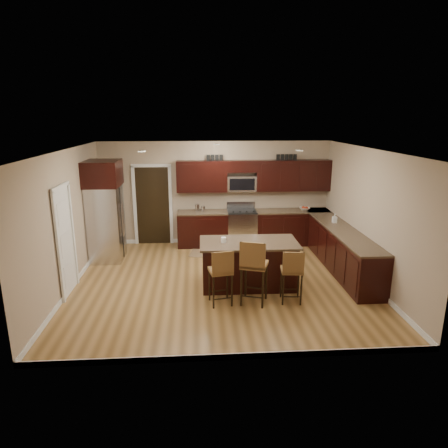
{
  "coord_description": "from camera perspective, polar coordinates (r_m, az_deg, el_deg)",
  "views": [
    {
      "loc": [
        -0.47,
        -7.64,
        3.32
      ],
      "look_at": [
        0.07,
        0.4,
        1.13
      ],
      "focal_mm": 32.0,
      "sensor_mm": 36.0,
      "label": 1
    }
  ],
  "objects": [
    {
      "name": "soap_bottle",
      "position": [
        9.6,
        15.53,
        0.8
      ],
      "size": [
        0.1,
        0.1,
        0.21
      ],
      "primitive_type": "imported",
      "rotation": [
        0.0,
        0.0,
        -0.02
      ],
      "color": "#B2B2B2",
      "rests_on": "base_cabinets"
    },
    {
      "name": "floor_mat",
      "position": [
        9.98,
        -2.21,
        -4.23
      ],
      "size": [
        1.01,
        0.76,
        0.01
      ],
      "primitive_type": "cube",
      "rotation": [
        0.0,
        0.0,
        -0.18
      ],
      "color": "brown",
      "rests_on": "floor"
    },
    {
      "name": "island_jar",
      "position": [
        7.83,
        -0.06,
        -2.28
      ],
      "size": [
        0.1,
        0.1,
        0.1
      ],
      "primitive_type": "cylinder",
      "color": "white",
      "rests_on": "island"
    },
    {
      "name": "upper_cabinets",
      "position": [
        10.45,
        4.53,
        6.99
      ],
      "size": [
        4.0,
        0.33,
        0.8
      ],
      "color": "black",
      "rests_on": "wall_back"
    },
    {
      "name": "range",
      "position": [
        10.55,
        2.53,
        -0.49
      ],
      "size": [
        0.76,
        0.64,
        1.11
      ],
      "color": "silver",
      "rests_on": "floor"
    },
    {
      "name": "stool_right",
      "position": [
        7.33,
        9.71,
        -6.54
      ],
      "size": [
        0.41,
        0.41,
        1.02
      ],
      "rotation": [
        0.0,
        0.0,
        -0.1
      ],
      "color": "brown",
      "rests_on": "floor"
    },
    {
      "name": "stool_mid",
      "position": [
        7.15,
        4.25,
        -5.84
      ],
      "size": [
        0.58,
        0.58,
        1.22
      ],
      "rotation": [
        0.0,
        0.0,
        -0.32
      ],
      "color": "brown",
      "rests_on": "floor"
    },
    {
      "name": "ceiling",
      "position": [
        7.68,
        -0.36,
        10.56
      ],
      "size": [
        6.0,
        6.0,
        0.0
      ],
      "primitive_type": "plane",
      "rotation": [
        3.14,
        0.0,
        0.0
      ],
      "color": "silver",
      "rests_on": "wall_back"
    },
    {
      "name": "base_cabinets",
      "position": [
        9.82,
        10.29,
        -2.0
      ],
      "size": [
        4.02,
        3.96,
        0.92
      ],
      "color": "black",
      "rests_on": "floor"
    },
    {
      "name": "pantry_door",
      "position": [
        8.09,
        -21.78,
        -2.44
      ],
      "size": [
        0.03,
        0.8,
        2.04
      ],
      "primitive_type": "cube",
      "color": "white",
      "rests_on": "floor"
    },
    {
      "name": "wall_right",
      "position": [
        8.62,
        19.98,
        1.05
      ],
      "size": [
        0.0,
        5.5,
        5.5
      ],
      "primitive_type": "plane",
      "rotation": [
        1.57,
        0.0,
        -1.57
      ],
      "color": "tan",
      "rests_on": "floor"
    },
    {
      "name": "floor",
      "position": [
        8.35,
        -0.33,
        -8.25
      ],
      "size": [
        6.0,
        6.0,
        0.0
      ],
      "primitive_type": "plane",
      "color": "olive",
      "rests_on": "ground"
    },
    {
      "name": "wall_left",
      "position": [
        8.29,
        -21.52,
        0.36
      ],
      "size": [
        0.0,
        5.5,
        5.5
      ],
      "primitive_type": "plane",
      "rotation": [
        1.57,
        0.0,
        1.57
      ],
      "color": "tan",
      "rests_on": "floor"
    },
    {
      "name": "microwave",
      "position": [
        10.45,
        2.51,
        5.81
      ],
      "size": [
        0.76,
        0.31,
        0.4
      ],
      "primitive_type": "cube",
      "color": "silver",
      "rests_on": "upper_cabinets"
    },
    {
      "name": "canister_tall",
      "position": [
        10.35,
        -3.84,
        2.3
      ],
      "size": [
        0.12,
        0.12,
        0.2
      ],
      "primitive_type": "cylinder",
      "color": "silver",
      "rests_on": "base_cabinets"
    },
    {
      "name": "fruit_bowl",
      "position": [
        10.74,
        11.44,
        2.16
      ],
      "size": [
        0.34,
        0.34,
        0.07
      ],
      "primitive_type": "imported",
      "rotation": [
        0.0,
        0.0,
        -0.25
      ],
      "color": "silver",
      "rests_on": "base_cabinets"
    },
    {
      "name": "stool_left",
      "position": [
        7.14,
        -0.39,
        -6.71
      ],
      "size": [
        0.46,
        0.46,
        1.05
      ],
      "rotation": [
        0.0,
        0.0,
        0.18
      ],
      "color": "brown",
      "rests_on": "floor"
    },
    {
      "name": "wall_back",
      "position": [
        10.59,
        -1.26,
        4.46
      ],
      "size": [
        6.0,
        0.0,
        6.0
      ],
      "primitive_type": "plane",
      "rotation": [
        1.57,
        0.0,
        0.0
      ],
      "color": "tan",
      "rests_on": "floor"
    },
    {
      "name": "canister_short",
      "position": [
        10.36,
        -3.0,
        2.18
      ],
      "size": [
        0.11,
        0.11,
        0.15
      ],
      "primitive_type": "cylinder",
      "color": "silver",
      "rests_on": "base_cabinets"
    },
    {
      "name": "island",
      "position": [
        8.05,
        3.51,
        -5.87
      ],
      "size": [
        1.94,
        1.04,
        0.92
      ],
      "rotation": [
        0.0,
        0.0,
        -0.01
      ],
      "color": "black",
      "rests_on": "floor"
    },
    {
      "name": "refrigerator",
      "position": [
        9.68,
        -16.61,
        1.94
      ],
      "size": [
        0.79,
        0.95,
        2.35
      ],
      "color": "silver",
      "rests_on": "floor"
    },
    {
      "name": "doorway",
      "position": [
        10.69,
        -10.12,
        2.58
      ],
      "size": [
        0.85,
        0.03,
        2.06
      ],
      "primitive_type": "cube",
      "color": "black",
      "rests_on": "floor"
    },
    {
      "name": "letter_decor",
      "position": [
        10.37,
        3.79,
        9.48
      ],
      "size": [
        2.2,
        0.03,
        0.15
      ],
      "primitive_type": null,
      "color": "black",
      "rests_on": "upper_cabinets"
    }
  ]
}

